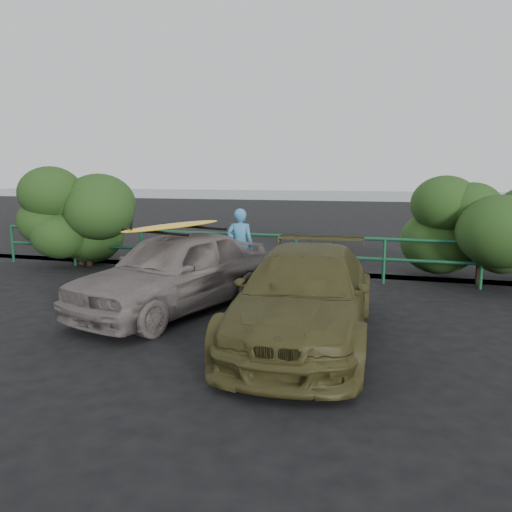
{
  "coord_description": "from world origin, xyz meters",
  "views": [
    {
      "loc": [
        3.29,
        -6.27,
        2.42
      ],
      "look_at": [
        1.03,
        1.56,
        1.08
      ],
      "focal_mm": 35.0,
      "sensor_mm": 36.0,
      "label": 1
    }
  ],
  "objects": [
    {
      "name": "ground",
      "position": [
        0.0,
        0.0,
        0.0
      ],
      "size": [
        80.0,
        80.0,
        0.0
      ],
      "primitive_type": "plane",
      "color": "black"
    },
    {
      "name": "roof_rack",
      "position": [
        -0.51,
        1.7,
        1.46
      ],
      "size": [
        1.76,
        1.45,
        0.05
      ],
      "primitive_type": null,
      "rotation": [
        0.0,
        0.0,
        -0.3
      ],
      "color": "black",
      "rests_on": "sedan"
    },
    {
      "name": "shrub_left",
      "position": [
        -4.8,
        5.4,
        1.18
      ],
      "size": [
        3.2,
        2.4,
        2.37
      ],
      "primitive_type": null,
      "color": "#26471A",
      "rests_on": "ground"
    },
    {
      "name": "guardrail",
      "position": [
        0.0,
        5.0,
        0.52
      ],
      "size": [
        14.0,
        0.08,
        1.04
      ],
      "primitive_type": null,
      "color": "#154A2C",
      "rests_on": "ground"
    },
    {
      "name": "man",
      "position": [
        -0.14,
        4.3,
        0.84
      ],
      "size": [
        0.65,
        0.47,
        1.67
      ],
      "primitive_type": "imported",
      "rotation": [
        0.0,
        0.0,
        3.27
      ],
      "color": "teal",
      "rests_on": "ground"
    },
    {
      "name": "sedan",
      "position": [
        -0.51,
        1.7,
        0.72
      ],
      "size": [
        2.86,
        4.53,
        1.44
      ],
      "primitive_type": "imported",
      "rotation": [
        0.0,
        0.0,
        -0.3
      ],
      "color": "slate",
      "rests_on": "ground"
    },
    {
      "name": "shrub_right",
      "position": [
        5.0,
        5.5,
        1.24
      ],
      "size": [
        3.2,
        2.4,
        2.49
      ],
      "primitive_type": null,
      "color": "#26471A",
      "rests_on": "ground"
    },
    {
      "name": "surfboard",
      "position": [
        -0.51,
        1.7,
        1.52
      ],
      "size": [
        1.19,
        2.46,
        0.07
      ],
      "primitive_type": "ellipsoid",
      "rotation": [
        0.0,
        0.0,
        -0.3
      ],
      "color": "yellow",
      "rests_on": "roof_rack"
    },
    {
      "name": "ocean",
      "position": [
        0.0,
        60.0,
        0.0
      ],
      "size": [
        200.0,
        200.0,
        0.0
      ],
      "primitive_type": "plane",
      "color": "slate",
      "rests_on": "ground"
    },
    {
      "name": "olive_vehicle",
      "position": [
        2.01,
        0.75,
        0.67
      ],
      "size": [
        2.08,
        4.69,
        1.34
      ],
      "primitive_type": "imported",
      "rotation": [
        0.0,
        0.0,
        0.05
      ],
      "color": "#45411E",
      "rests_on": "ground"
    }
  ]
}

